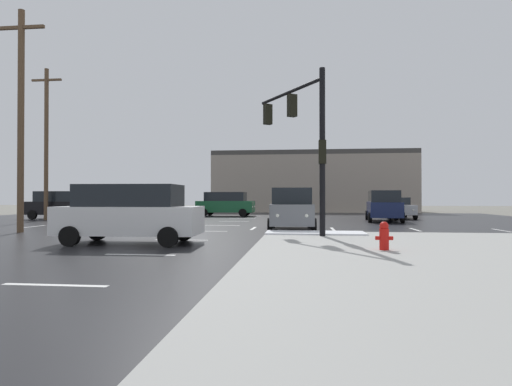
{
  "coord_description": "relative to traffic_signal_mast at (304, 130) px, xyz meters",
  "views": [
    {
      "loc": [
        4.43,
        -21.09,
        1.62
      ],
      "look_at": [
        1.63,
        4.64,
        1.88
      ],
      "focal_mm": 29.14,
      "sensor_mm": 36.0,
      "label": 1
    }
  ],
  "objects": [
    {
      "name": "snow_strip_curbside",
      "position": [
        0.46,
        0.03,
        -4.21
      ],
      "size": [
        4.0,
        1.6,
        0.06
      ],
      "primitive_type": "cube",
      "color": "white",
      "rests_on": "sidewalk_corner"
    },
    {
      "name": "ground_plane",
      "position": [
        -4.54,
        4.03,
        -4.38
      ],
      "size": [
        120.0,
        120.0,
        0.0
      ],
      "primitive_type": "plane",
      "color": "slate"
    },
    {
      "name": "road_asphalt",
      "position": [
        -4.54,
        4.03,
        -4.37
      ],
      "size": [
        44.0,
        44.0,
        0.02
      ],
      "primitive_type": "cube",
      "color": "#232326",
      "rests_on": "ground_plane"
    },
    {
      "name": "suv_green",
      "position": [
        -6.48,
        17.7,
        -3.29
      ],
      "size": [
        4.89,
        2.29,
        2.03
      ],
      "rotation": [
        0.0,
        0.0,
        -0.03
      ],
      "color": "#195933",
      "rests_on": "road_asphalt"
    },
    {
      "name": "sedan_silver",
      "position": [
        7.13,
        15.44,
        -3.53
      ],
      "size": [
        2.05,
        4.55,
        1.58
      ],
      "rotation": [
        0.0,
        0.0,
        -1.58
      ],
      "color": "#B7BABF",
      "rests_on": "road_asphalt"
    },
    {
      "name": "fire_hydrant",
      "position": [
        2.21,
        -5.1,
        -3.84
      ],
      "size": [
        0.48,
        0.26,
        0.79
      ],
      "color": "red",
      "rests_on": "sidewalk_corner"
    },
    {
      "name": "suv_white",
      "position": [
        -5.97,
        -3.3,
        -3.29
      ],
      "size": [
        4.88,
        2.28,
        2.03
      ],
      "rotation": [
        0.0,
        0.0,
        3.17
      ],
      "color": "white",
      "rests_on": "road_asphalt"
    },
    {
      "name": "suv_tan",
      "position": [
        -10.53,
        12.71,
        -3.29
      ],
      "size": [
        2.26,
        4.88,
        2.03
      ],
      "rotation": [
        0.0,
        0.0,
        -1.55
      ],
      "color": "tan",
      "rests_on": "road_asphalt"
    },
    {
      "name": "suv_black",
      "position": [
        -17.64,
        11.74,
        -3.29
      ],
      "size": [
        4.88,
        2.26,
        2.03
      ],
      "rotation": [
        0.0,
        0.0,
        -0.02
      ],
      "color": "black",
      "rests_on": "road_asphalt"
    },
    {
      "name": "utility_pole_far",
      "position": [
        -18.01,
        10.43,
        1.2
      ],
      "size": [
        2.2,
        0.28,
        10.71
      ],
      "color": "brown",
      "rests_on": "ground_plane"
    },
    {
      "name": "traffic_signal_mast",
      "position": [
        0.0,
        0.0,
        0.0
      ],
      "size": [
        2.84,
        4.18,
        6.43
      ],
      "rotation": [
        0.0,
        0.0,
        2.16
      ],
      "color": "black",
      "rests_on": "sidewalk_corner"
    },
    {
      "name": "suv_navy",
      "position": [
        5.32,
        11.12,
        -3.29
      ],
      "size": [
        2.55,
        4.98,
        2.03
      ],
      "rotation": [
        0.0,
        0.0,
        1.47
      ],
      "color": "#141E47",
      "rests_on": "road_asphalt"
    },
    {
      "name": "lane_markings",
      "position": [
        -3.33,
        2.65,
        -4.36
      ],
      "size": [
        36.15,
        36.15,
        0.01
      ],
      "color": "silver",
      "rests_on": "road_asphalt"
    },
    {
      "name": "suv_grey",
      "position": [
        -0.57,
        3.2,
        -3.29
      ],
      "size": [
        2.3,
        4.89,
        2.03
      ],
      "rotation": [
        0.0,
        0.0,
        -1.54
      ],
      "color": "slate",
      "rests_on": "road_asphalt"
    },
    {
      "name": "strip_building_background",
      "position": [
        1.18,
        31.26,
        -1.03
      ],
      "size": [
        22.12,
        8.0,
        6.7
      ],
      "color": "gray",
      "rests_on": "ground_plane"
    },
    {
      "name": "utility_pole_mid",
      "position": [
        -12.78,
        0.5,
        0.92
      ],
      "size": [
        2.2,
        0.28,
        10.16
      ],
      "color": "brown",
      "rests_on": "ground_plane"
    }
  ]
}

